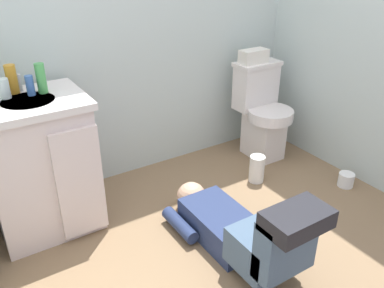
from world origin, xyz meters
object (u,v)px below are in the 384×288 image
(vanity_cabinet, at_px, (41,164))
(bottle_green, at_px, (41,78))
(faucet, at_px, (19,83))
(toilet_paper_roll, at_px, (346,180))
(tissue_box, at_px, (254,56))
(person_plumber, at_px, (241,229))
(paper_towel_roll, at_px, (257,169))
(bottle_amber, at_px, (12,79))
(toilet, at_px, (262,112))
(bottle_clear, at_px, (4,89))
(bottle_blue, at_px, (30,85))

(vanity_cabinet, bearing_deg, bottle_green, 32.24)
(vanity_cabinet, bearing_deg, faucet, 91.31)
(vanity_cabinet, relative_size, toilet_paper_roll, 7.45)
(tissue_box, bearing_deg, person_plumber, -131.46)
(paper_towel_roll, bearing_deg, person_plumber, -137.17)
(bottle_amber, bearing_deg, vanity_cabinet, -74.96)
(toilet, height_order, faucet, faucet)
(bottle_green, relative_size, paper_towel_roll, 0.83)
(toilet_paper_roll, bearing_deg, bottle_clear, 158.41)
(person_plumber, bearing_deg, bottle_green, 127.78)
(bottle_blue, bearing_deg, bottle_clear, 168.94)
(toilet_paper_roll, bearing_deg, tissue_box, 106.65)
(vanity_cabinet, relative_size, bottle_amber, 5.13)
(bottle_amber, distance_m, toilet_paper_roll, 2.28)
(bottle_blue, xyz_separation_m, bottle_green, (0.06, 0.01, 0.03))
(toilet, height_order, bottle_clear, bottle_clear)
(bottle_amber, distance_m, paper_towel_roll, 1.71)
(bottle_clear, bearing_deg, paper_towel_roll, -14.63)
(bottle_green, bearing_deg, person_plumber, -52.22)
(person_plumber, relative_size, tissue_box, 4.84)
(toilet, relative_size, bottle_clear, 6.91)
(faucet, distance_m, tissue_box, 1.66)
(tissue_box, bearing_deg, bottle_green, -178.59)
(toilet, relative_size, bottle_blue, 6.77)
(toilet, distance_m, bottle_clear, 1.87)
(paper_towel_roll, bearing_deg, bottle_blue, 165.04)
(vanity_cabinet, relative_size, paper_towel_roll, 4.09)
(bottle_clear, distance_m, bottle_green, 0.20)
(bottle_amber, bearing_deg, toilet_paper_roll, -23.70)
(tissue_box, xyz_separation_m, bottle_amber, (-1.70, 0.04, 0.10))
(faucet, height_order, bottle_amber, bottle_amber)
(bottle_amber, xyz_separation_m, toilet_paper_roll, (1.94, -0.85, -0.85))
(faucet, bearing_deg, bottle_clear, -144.60)
(bottle_green, height_order, paper_towel_roll, bottle_green)
(bottle_blue, bearing_deg, bottle_amber, 129.85)
(faucet, xyz_separation_m, tissue_box, (1.66, -0.05, -0.07))
(toilet, xyz_separation_m, tissue_box, (-0.04, 0.09, 0.43))
(vanity_cabinet, xyz_separation_m, toilet_paper_roll, (1.90, -0.71, -0.37))
(person_plumber, xyz_separation_m, tissue_box, (0.85, 0.96, 0.62))
(faucet, xyz_separation_m, paper_towel_roll, (1.41, -0.46, -0.77))
(tissue_box, distance_m, bottle_amber, 1.70)
(bottle_clear, distance_m, bottle_amber, 0.09)
(faucet, relative_size, paper_towel_roll, 0.50)
(bottle_blue, height_order, paper_towel_roll, bottle_blue)
(tissue_box, xyz_separation_m, bottle_blue, (-1.62, -0.04, 0.08))
(tissue_box, distance_m, paper_towel_roll, 0.85)
(vanity_cabinet, height_order, faucet, faucet)
(bottle_amber, height_order, bottle_blue, bottle_amber)
(faucet, relative_size, toilet_paper_roll, 0.91)
(toilet, height_order, tissue_box, tissue_box)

